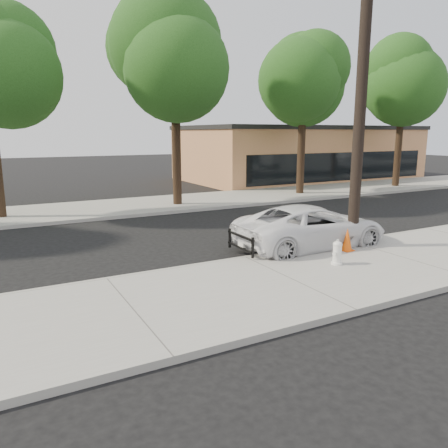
{
  "coord_description": "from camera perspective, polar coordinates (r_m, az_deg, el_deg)",
  "views": [
    {
      "loc": [
        -6.35,
        -12.54,
        3.68
      ],
      "look_at": [
        -0.26,
        -1.31,
        1.0
      ],
      "focal_mm": 35.0,
      "sensor_mm": 36.0,
      "label": 1
    }
  ],
  "objects": [
    {
      "name": "curb_near",
      "position": [
        12.74,
        2.73,
        -4.6
      ],
      "size": [
        90.0,
        0.12,
        0.16
      ],
      "primitive_type": "cube",
      "color": "#9E9B93",
      "rests_on": "ground"
    },
    {
      "name": "near_sidewalk",
      "position": [
        11.01,
        8.71,
        -7.41
      ],
      "size": [
        90.0,
        4.4,
        0.15
      ],
      "primitive_type": "cube",
      "color": "gray",
      "rests_on": "ground"
    },
    {
      "name": "traffic_cone",
      "position": [
        13.79,
        15.79,
        -1.98
      ],
      "size": [
        0.41,
        0.41,
        0.71
      ],
      "rotation": [
        0.0,
        0.0,
        0.13
      ],
      "color": "#EF570C",
      "rests_on": "near_sidewalk"
    },
    {
      "name": "tree_d",
      "position": [
        26.48,
        10.9,
        17.46
      ],
      "size": [
        4.5,
        4.35,
        8.75
      ],
      "color": "black",
      "rests_on": "far_sidewalk"
    },
    {
      "name": "ground",
      "position": [
        14.53,
        -1.56,
        -2.83
      ],
      "size": [
        120.0,
        120.0,
        0.0
      ],
      "primitive_type": "plane",
      "color": "black",
      "rests_on": "ground"
    },
    {
      "name": "tree_c",
      "position": [
        22.16,
        -5.76,
        20.17
      ],
      "size": [
        4.96,
        4.8,
        9.55
      ],
      "color": "black",
      "rests_on": "far_sidewalk"
    },
    {
      "name": "utility_pole",
      "position": [
        14.03,
        17.45,
        15.48
      ],
      "size": [
        1.4,
        0.34,
        9.0
      ],
      "color": "black",
      "rests_on": "near_sidewalk"
    },
    {
      "name": "far_sidewalk",
      "position": [
        22.27,
        -11.53,
        2.29
      ],
      "size": [
        90.0,
        5.0,
        0.15
      ],
      "primitive_type": "cube",
      "color": "gray",
      "rests_on": "ground"
    },
    {
      "name": "fire_hydrant",
      "position": [
        12.3,
        14.56,
        -3.7
      ],
      "size": [
        0.35,
        0.31,
        0.65
      ],
      "rotation": [
        0.0,
        0.0,
        0.32
      ],
      "color": "white",
      "rests_on": "near_sidewalk"
    },
    {
      "name": "tree_e",
      "position": [
        32.0,
        22.85,
        16.36
      ],
      "size": [
        4.8,
        4.65,
        9.25
      ],
      "color": "black",
      "rests_on": "far_sidewalk"
    },
    {
      "name": "building_main",
      "position": [
        36.29,
        9.71,
        9.02
      ],
      "size": [
        18.0,
        10.0,
        4.0
      ],
      "primitive_type": "cube",
      "color": "#AC7547",
      "rests_on": "ground"
    },
    {
      "name": "police_cruiser",
      "position": [
        14.34,
        11.32,
        -0.36
      ],
      "size": [
        5.13,
        2.45,
        1.41
      ],
      "primitive_type": "imported",
      "rotation": [
        0.0,
        0.0,
        1.55
      ],
      "color": "white",
      "rests_on": "ground"
    }
  ]
}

